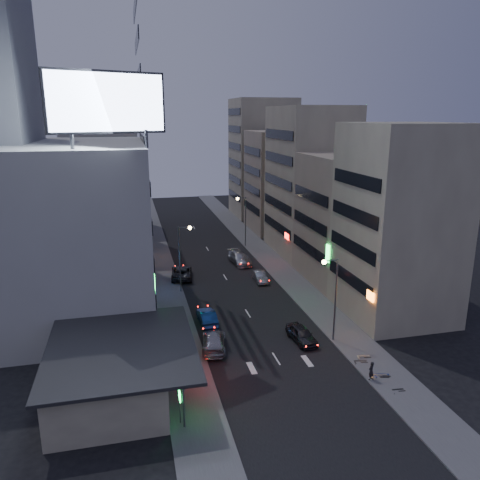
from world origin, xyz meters
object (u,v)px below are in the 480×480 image
object	(u,v)px
parked_car_right_mid	(260,276)
scooter_black_b	(367,355)
parked_car_right_far	(240,258)
parked_car_left	(182,272)
scooter_silver_b	(370,350)
parked_car_right_near	(302,334)
road_car_blue	(207,317)
road_car_silver	(214,341)
person	(371,371)
scooter_black_a	(404,383)
scooter_silver_a	(388,367)
scooter_blue	(390,368)

from	to	relation	value
parked_car_right_mid	scooter_black_b	xyz separation A→B (m)	(3.44, -21.75, -0.02)
parked_car_right_mid	parked_car_right_far	distance (m)	7.90
parked_car_left	scooter_silver_b	bearing A→B (deg)	126.46
parked_car_right_near	parked_car_right_far	world-z (taller)	parked_car_right_far
road_car_blue	scooter_black_b	distance (m)	16.29
road_car_silver	scooter_silver_b	xyz separation A→B (m)	(13.17, -4.68, -0.10)
person	scooter_silver_b	world-z (taller)	person
parked_car_right_far	person	world-z (taller)	person
scooter_silver_b	parked_car_right_mid	bearing A→B (deg)	24.29
parked_car_right_far	scooter_silver_b	world-z (taller)	parked_car_right_far
scooter_black_a	scooter_silver_a	bearing A→B (deg)	8.50
scooter_black_a	scooter_silver_b	size ratio (longest dim) A/B	0.94
parked_car_right_mid	parked_car_left	world-z (taller)	parked_car_left
person	scooter_black_a	size ratio (longest dim) A/B	0.97
parked_car_right_mid	road_car_silver	distance (m)	18.68
parked_car_right_near	parked_car_right_mid	distance (m)	16.90
scooter_blue	scooter_black_b	bearing A→B (deg)	33.28
road_car_silver	scooter_blue	xyz separation A→B (m)	(13.20, -7.83, -0.07)
road_car_blue	scooter_black_a	bearing A→B (deg)	128.52
road_car_silver	scooter_black_b	world-z (taller)	road_car_silver
scooter_black_a	parked_car_right_near	bearing A→B (deg)	31.83
road_car_blue	person	xyz separation A→B (m)	(11.01, -13.65, 0.16)
parked_car_right_mid	scooter_black_b	world-z (taller)	parked_car_right_mid
road_car_silver	scooter_silver_a	size ratio (longest dim) A/B	2.49
scooter_silver_b	parked_car_left	bearing A→B (deg)	42.39
road_car_blue	scooter_silver_b	distance (m)	16.36
road_car_blue	scooter_blue	bearing A→B (deg)	132.88
parked_car_left	parked_car_right_far	xyz separation A→B (m)	(8.84, 4.27, 0.04)
road_car_silver	scooter_silver_a	xyz separation A→B (m)	(13.01, -7.85, 0.01)
parked_car_left	scooter_silver_b	size ratio (longest dim) A/B	3.29
road_car_silver	scooter_black_b	size ratio (longest dim) A/B	3.08
scooter_silver_a	parked_car_left	bearing A→B (deg)	40.96
parked_car_right_far	scooter_black_a	size ratio (longest dim) A/B	3.51
parked_car_right_near	scooter_black_a	size ratio (longest dim) A/B	2.67
parked_car_right_far	scooter_silver_b	size ratio (longest dim) A/B	3.30
parked_car_right_mid	parked_car_left	bearing A→B (deg)	161.60
person	scooter_blue	world-z (taller)	person
road_car_blue	scooter_blue	world-z (taller)	road_car_blue
road_car_blue	parked_car_right_far	bearing A→B (deg)	-114.31
parked_car_right_mid	parked_car_right_far	world-z (taller)	parked_car_right_far
parked_car_right_near	scooter_blue	distance (m)	8.78
parked_car_right_near	road_car_blue	world-z (taller)	road_car_blue
scooter_silver_a	scooter_black_b	distance (m)	2.51
parked_car_right_mid	person	distance (m)	24.69
road_car_silver	scooter_black_a	size ratio (longest dim) A/B	3.20
road_car_silver	scooter_silver_b	distance (m)	13.97
scooter_blue	scooter_black_a	bearing A→B (deg)	-164.79
scooter_silver_b	scooter_black_a	bearing A→B (deg)	-166.97
parked_car_right_mid	person	world-z (taller)	person
parked_car_left	scooter_black_b	world-z (taller)	parked_car_left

